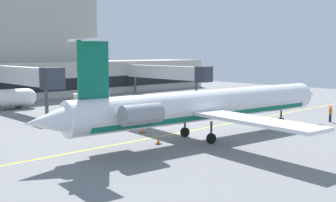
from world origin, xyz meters
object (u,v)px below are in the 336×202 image
object	(u,v)px
baggage_tug	(78,100)
marshaller	(330,114)
regional_jet	(205,106)
pushback_tractor	(104,98)
fuel_tank	(9,98)

from	to	relation	value
baggage_tug	marshaller	distance (m)	35.59
regional_jet	baggage_tug	size ratio (longest dim) A/B	8.01
regional_jet	marshaller	xyz separation A→B (m)	(17.73, -3.74, -2.16)
pushback_tractor	fuel_tank	xyz separation A→B (m)	(-13.84, 3.57, 0.68)
baggage_tug	pushback_tractor	xyz separation A→B (m)	(4.64, -0.14, 0.07)
marshaller	baggage_tug	bearing A→B (deg)	112.61
baggage_tug	fuel_tank	world-z (taller)	fuel_tank
pushback_tractor	fuel_tank	distance (m)	14.31
regional_jet	fuel_tank	size ratio (longest dim) A/B	4.39
regional_jet	fuel_tank	world-z (taller)	regional_jet
regional_jet	pushback_tractor	size ratio (longest dim) A/B	7.86
regional_jet	marshaller	bearing A→B (deg)	-11.89
fuel_tank	marshaller	xyz separation A→B (m)	(22.88, -36.29, -0.62)
regional_jet	marshaller	size ratio (longest dim) A/B	17.73
baggage_tug	marshaller	size ratio (longest dim) A/B	2.21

